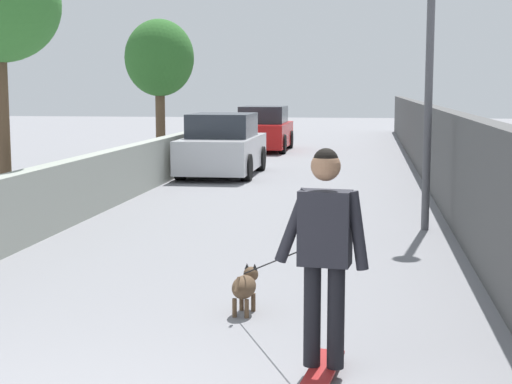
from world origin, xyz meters
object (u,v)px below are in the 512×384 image
(car_far, at_px, (264,130))
(dog, at_px, (245,286))
(lamp_post, at_px, (431,24))
(car_near, at_px, (223,147))
(person_skateboarder, at_px, (325,241))
(skateboard, at_px, (323,368))
(tree_left_mid, at_px, (159,59))

(car_far, bearing_deg, dog, -172.91)
(lamp_post, relative_size, car_near, 1.19)
(lamp_post, relative_size, person_skateboarder, 2.78)
(person_skateboarder, height_order, dog, person_skateboarder)
(lamp_post, bearing_deg, skateboard, 169.49)
(car_far, bearing_deg, car_near, 180.00)
(tree_left_mid, relative_size, person_skateboarder, 2.53)
(tree_left_mid, distance_m, skateboard, 18.30)
(tree_left_mid, distance_m, car_far, 5.41)
(dog, bearing_deg, tree_left_mid, 17.89)
(person_skateboarder, bearing_deg, tree_left_mid, 18.90)
(lamp_post, bearing_deg, person_skateboarder, 169.49)
(dog, height_order, car_far, car_far)
(lamp_post, relative_size, skateboard, 5.61)
(tree_left_mid, xyz_separation_m, lamp_post, (-10.64, -7.04, 0.10))
(tree_left_mid, xyz_separation_m, person_skateboarder, (-17.08, -5.85, -1.97))
(dog, distance_m, car_far, 19.84)
(dog, xyz_separation_m, car_far, (19.68, 2.45, 0.44))
(tree_left_mid, bearing_deg, person_skateboarder, -161.10)
(skateboard, relative_size, person_skateboarder, 0.50)
(tree_left_mid, relative_size, skateboard, 5.11)
(skateboard, distance_m, person_skateboarder, 0.98)
(person_skateboarder, relative_size, dog, 0.88)
(tree_left_mid, bearing_deg, lamp_post, -146.50)
(lamp_post, height_order, car_near, lamp_post)
(tree_left_mid, height_order, person_skateboarder, tree_left_mid)
(tree_left_mid, relative_size, dog, 2.23)
(skateboard, distance_m, car_near, 13.92)
(skateboard, relative_size, dog, 0.44)
(tree_left_mid, xyz_separation_m, car_far, (4.18, -2.55, -2.30))
(tree_left_mid, relative_size, car_near, 1.09)
(skateboard, relative_size, car_far, 0.22)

